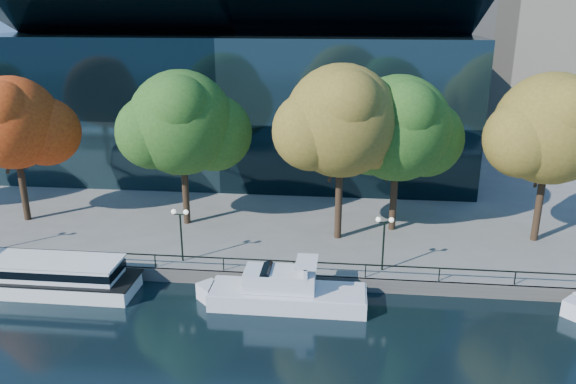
# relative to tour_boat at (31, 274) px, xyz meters

# --- Properties ---
(ground) EXTENTS (160.00, 160.00, 0.00)m
(ground) POSITION_rel_tour_boat_xyz_m (13.09, -0.80, -1.25)
(ground) COLOR black
(ground) RESTS_ON ground
(promenade) EXTENTS (90.00, 67.08, 1.00)m
(promenade) POSITION_rel_tour_boat_xyz_m (13.09, 35.58, -0.75)
(promenade) COLOR slate
(promenade) RESTS_ON ground
(railing) EXTENTS (88.20, 0.08, 0.99)m
(railing) POSITION_rel_tour_boat_xyz_m (13.09, 2.45, 0.69)
(railing) COLOR black
(railing) RESTS_ON promenade
(convention_building) EXTENTS (50.00, 24.57, 21.43)m
(convention_building) POSITION_rel_tour_boat_xyz_m (9.09, 30.99, 7.26)
(convention_building) COLOR black
(convention_building) RESTS_ON ground
(tour_boat) EXTENTS (15.49, 3.46, 2.94)m
(tour_boat) POSITION_rel_tour_boat_xyz_m (0.00, 0.00, 0.00)
(tour_boat) COLOR white
(tour_boat) RESTS_ON ground
(cruiser_near) EXTENTS (11.44, 2.95, 3.31)m
(cruiser_near) POSITION_rel_tour_boat_xyz_m (17.51, -0.21, -0.22)
(cruiser_near) COLOR white
(cruiser_near) RESTS_ON ground
(tree_1) EXTENTS (9.68, 7.94, 12.49)m
(tree_1) POSITION_rel_tour_boat_xyz_m (-6.03, 10.35, 8.20)
(tree_1) COLOR black
(tree_1) RESTS_ON promenade
(tree_2) EXTENTS (10.76, 8.82, 13.09)m
(tree_2) POSITION_rel_tour_boat_xyz_m (8.18, 11.04, 8.35)
(tree_2) COLOR black
(tree_2) RESTS_ON promenade
(tree_3) EXTENTS (10.81, 8.87, 13.91)m
(tree_3) POSITION_rel_tour_boat_xyz_m (21.20, 9.24, 9.14)
(tree_3) COLOR black
(tree_3) RESTS_ON promenade
(tree_4) EXTENTS (10.57, 8.67, 12.86)m
(tree_4) POSITION_rel_tour_boat_xyz_m (25.69, 11.49, 8.20)
(tree_4) COLOR black
(tree_4) RESTS_ON promenade
(tree_5) EXTENTS (10.59, 8.68, 13.32)m
(tree_5) POSITION_rel_tour_boat_xyz_m (36.92, 10.42, 8.65)
(tree_5) COLOR black
(tree_5) RESTS_ON promenade
(lamp_1) EXTENTS (1.26, 0.36, 4.03)m
(lamp_1) POSITION_rel_tour_boat_xyz_m (9.74, 3.70, 2.73)
(lamp_1) COLOR black
(lamp_1) RESTS_ON promenade
(lamp_2) EXTENTS (1.26, 0.36, 4.03)m
(lamp_2) POSITION_rel_tour_boat_xyz_m (24.30, 3.70, 2.73)
(lamp_2) COLOR black
(lamp_2) RESTS_ON promenade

